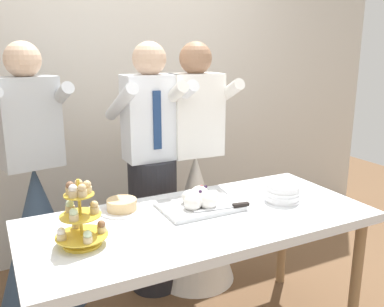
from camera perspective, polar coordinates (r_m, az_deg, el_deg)
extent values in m
cube|color=beige|center=(3.31, -10.68, 11.24)|extent=(5.20, 0.10, 2.90)
cube|color=silver|center=(2.16, 1.22, -9.33)|extent=(1.80, 0.80, 0.05)
cylinder|color=olive|center=(2.59, 21.69, -15.77)|extent=(0.06, 0.06, 0.72)
cylinder|color=olive|center=(2.42, -21.13, -17.99)|extent=(0.06, 0.06, 0.72)
cylinder|color=olive|center=(2.99, 12.40, -10.82)|extent=(0.06, 0.06, 0.72)
cylinder|color=gold|center=(1.93, -14.88, -11.91)|extent=(0.17, 0.17, 0.01)
cylinder|color=gold|center=(1.87, -15.17, -7.89)|extent=(0.01, 0.01, 0.31)
cylinder|color=gold|center=(1.92, -14.96, -10.86)|extent=(0.23, 0.23, 0.01)
cylinder|color=#D1B784|center=(1.91, -12.36, -10.15)|extent=(0.04, 0.04, 0.03)
sphere|color=brown|center=(1.90, -12.40, -9.50)|extent=(0.04, 0.04, 0.04)
cylinder|color=#D1B784|center=(1.99, -15.67, -9.44)|extent=(0.04, 0.04, 0.03)
sphere|color=white|center=(1.98, -15.71, -8.80)|extent=(0.04, 0.04, 0.04)
cylinder|color=#D1B784|center=(1.89, -17.55, -10.87)|extent=(0.04, 0.04, 0.03)
sphere|color=white|center=(1.88, -17.60, -10.21)|extent=(0.04, 0.04, 0.04)
cylinder|color=#D1B784|center=(1.83, -14.17, -11.43)|extent=(0.04, 0.04, 0.03)
sphere|color=beige|center=(1.82, -14.22, -10.75)|extent=(0.04, 0.04, 0.04)
cylinder|color=gold|center=(1.88, -15.15, -8.24)|extent=(0.18, 0.18, 0.01)
cylinder|color=#D1B784|center=(1.88, -13.28, -7.57)|extent=(0.04, 0.04, 0.03)
sphere|color=#D6B27A|center=(1.87, -13.33, -6.89)|extent=(0.04, 0.04, 0.04)
cylinder|color=#D1B784|center=(1.91, -16.46, -7.33)|extent=(0.04, 0.04, 0.03)
sphere|color=beige|center=(1.91, -16.51, -6.67)|extent=(0.04, 0.04, 0.04)
cylinder|color=#D1B784|center=(1.82, -15.98, -8.47)|extent=(0.04, 0.04, 0.03)
sphere|color=beige|center=(1.81, -16.03, -7.77)|extent=(0.04, 0.04, 0.04)
cylinder|color=gold|center=(1.84, -15.34, -5.51)|extent=(0.13, 0.13, 0.01)
cylinder|color=#D1B784|center=(1.84, -14.25, -4.87)|extent=(0.04, 0.04, 0.03)
sphere|color=#D6B27A|center=(1.84, -14.30, -4.16)|extent=(0.04, 0.04, 0.04)
cylinder|color=#D1B784|center=(1.87, -15.35, -4.64)|extent=(0.04, 0.04, 0.03)
sphere|color=#D6B27A|center=(1.87, -15.40, -3.95)|extent=(0.04, 0.04, 0.04)
cylinder|color=#D1B784|center=(1.85, -16.44, -4.94)|extent=(0.04, 0.04, 0.03)
sphere|color=brown|center=(1.84, -16.49, -4.24)|extent=(0.04, 0.04, 0.04)
cylinder|color=#D1B784|center=(1.81, -16.07, -5.36)|extent=(0.04, 0.04, 0.03)
sphere|color=white|center=(1.80, -16.13, -4.65)|extent=(0.04, 0.04, 0.04)
cylinder|color=#D1B784|center=(1.81, -14.89, -5.33)|extent=(0.04, 0.04, 0.03)
sphere|color=#D6B27A|center=(1.80, -14.94, -4.61)|extent=(0.04, 0.04, 0.04)
cube|color=silver|center=(2.26, 1.01, -7.22)|extent=(0.42, 0.31, 0.02)
sphere|color=white|center=(2.28, 2.76, -5.99)|extent=(0.07, 0.07, 0.07)
sphere|color=white|center=(2.33, 0.65, -5.57)|extent=(0.08, 0.08, 0.08)
sphere|color=white|center=(2.25, -0.30, -6.12)|extent=(0.09, 0.09, 0.09)
sphere|color=white|center=(2.18, 0.09, -6.81)|extent=(0.09, 0.09, 0.09)
sphere|color=white|center=(2.20, 2.27, -6.54)|extent=(0.10, 0.10, 0.10)
sphere|color=white|center=(2.24, 1.02, -5.87)|extent=(0.11, 0.11, 0.11)
sphere|color=#2D1938|center=(2.17, 1.17, -5.27)|extent=(0.02, 0.02, 0.02)
sphere|color=#2D1938|center=(2.23, 1.05, -4.96)|extent=(0.02, 0.02, 0.02)
sphere|color=#2D1938|center=(2.24, 0.55, -4.78)|extent=(0.02, 0.02, 0.02)
sphere|color=#DB474C|center=(2.24, 1.31, -4.60)|extent=(0.02, 0.02, 0.02)
sphere|color=#2D1938|center=(2.25, 1.90, -4.60)|extent=(0.02, 0.02, 0.02)
sphere|color=#2D1938|center=(2.26, 0.63, -4.83)|extent=(0.02, 0.02, 0.02)
cube|color=silver|center=(2.18, 3.15, -7.68)|extent=(0.23, 0.05, 0.00)
cube|color=black|center=(2.23, 6.75, -7.03)|extent=(0.09, 0.04, 0.02)
cylinder|color=white|center=(2.42, 12.39, -6.27)|extent=(0.19, 0.19, 0.01)
cylinder|color=white|center=(2.42, 12.24, -6.02)|extent=(0.19, 0.19, 0.01)
cylinder|color=white|center=(2.41, 12.33, -5.78)|extent=(0.19, 0.19, 0.01)
cylinder|color=white|center=(2.41, 12.44, -5.53)|extent=(0.19, 0.19, 0.01)
cylinder|color=white|center=(2.41, 12.38, -5.25)|extent=(0.19, 0.19, 0.01)
cylinder|color=white|center=(2.40, 12.40, -5.08)|extent=(0.19, 0.19, 0.01)
cylinder|color=white|center=(2.40, 12.42, -4.78)|extent=(0.19, 0.19, 0.01)
cylinder|color=white|center=(2.39, 12.38, -4.53)|extent=(0.19, 0.19, 0.01)
cylinder|color=white|center=(2.39, 12.47, -4.28)|extent=(0.19, 0.19, 0.01)
cylinder|color=white|center=(2.25, -9.62, -7.74)|extent=(0.24, 0.24, 0.01)
cylinder|color=#D6B27A|center=(2.24, -9.66, -6.95)|extent=(0.16, 0.16, 0.06)
cylinder|color=#232328|center=(2.84, -5.36, -9.75)|extent=(0.32, 0.32, 0.92)
cube|color=white|center=(2.63, -5.74, 4.92)|extent=(0.34, 0.20, 0.54)
sphere|color=#D8B293|center=(2.59, -5.95, 12.88)|extent=(0.21, 0.21, 0.21)
cylinder|color=white|center=(2.55, -9.80, 6.94)|extent=(0.08, 0.49, 0.28)
cylinder|color=white|center=(2.69, -1.99, 7.52)|extent=(0.08, 0.49, 0.28)
cube|color=navy|center=(2.53, -4.86, 4.57)|extent=(0.05, 0.01, 0.36)
cone|color=white|center=(2.93, 0.45, -8.89)|extent=(0.56, 0.56, 0.92)
cube|color=white|center=(2.73, 0.48, 5.34)|extent=(0.35, 0.21, 0.54)
sphere|color=#997054|center=(2.69, 0.49, 13.02)|extent=(0.21, 0.21, 0.21)
cylinder|color=white|center=(2.64, -3.19, 7.37)|extent=(0.09, 0.49, 0.28)
cylinder|color=white|center=(2.80, 4.11, 7.77)|extent=(0.09, 0.49, 0.28)
cone|color=#334760|center=(2.84, -20.20, -10.63)|extent=(0.56, 0.56, 0.92)
cube|color=#B2B7BC|center=(2.63, -21.58, 3.97)|extent=(0.37, 0.26, 0.54)
sphere|color=#D8B293|center=(2.59, -22.34, 11.90)|extent=(0.21, 0.21, 0.21)
cylinder|color=#B2B7BC|center=(2.67, -18.37, 6.75)|extent=(0.17, 0.49, 0.28)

